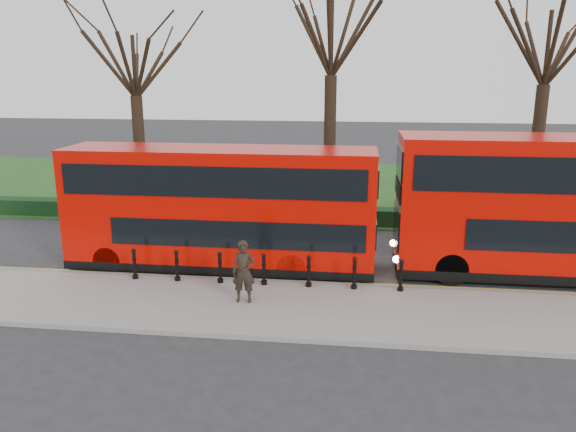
# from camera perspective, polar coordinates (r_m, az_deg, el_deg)

# --- Properties ---
(ground) EXTENTS (120.00, 120.00, 0.00)m
(ground) POSITION_cam_1_polar(r_m,az_deg,el_deg) (19.88, -3.20, -5.85)
(ground) COLOR #28282B
(ground) RESTS_ON ground
(pavement) EXTENTS (60.00, 4.00, 0.15)m
(pavement) POSITION_cam_1_polar(r_m,az_deg,el_deg) (17.13, -4.98, -9.11)
(pavement) COLOR gray
(pavement) RESTS_ON ground
(kerb) EXTENTS (60.00, 0.25, 0.16)m
(kerb) POSITION_cam_1_polar(r_m,az_deg,el_deg) (18.94, -3.73, -6.69)
(kerb) COLOR slate
(kerb) RESTS_ON ground
(grass_verge) EXTENTS (60.00, 18.00, 0.06)m
(grass_verge) POSITION_cam_1_polar(r_m,az_deg,el_deg) (34.20, 1.21, 2.98)
(grass_verge) COLOR #1B4818
(grass_verge) RESTS_ON ground
(hedge) EXTENTS (60.00, 0.90, 0.80)m
(hedge) POSITION_cam_1_polar(r_m,az_deg,el_deg) (26.18, -0.60, 0.15)
(hedge) COLOR black
(hedge) RESTS_ON ground
(yellow_line_outer) EXTENTS (60.00, 0.10, 0.01)m
(yellow_line_outer) POSITION_cam_1_polar(r_m,az_deg,el_deg) (19.24, -3.56, -6.56)
(yellow_line_outer) COLOR yellow
(yellow_line_outer) RESTS_ON ground
(yellow_line_inner) EXTENTS (60.00, 0.10, 0.01)m
(yellow_line_inner) POSITION_cam_1_polar(r_m,az_deg,el_deg) (19.42, -3.46, -6.35)
(yellow_line_inner) COLOR yellow
(yellow_line_inner) RESTS_ON ground
(tree_left) EXTENTS (6.58, 6.58, 10.28)m
(tree_left) POSITION_cam_1_polar(r_m,az_deg,el_deg) (30.51, -15.41, 15.11)
(tree_left) COLOR black
(tree_left) RESTS_ON ground
(tree_mid) EXTENTS (7.78, 7.78, 12.16)m
(tree_mid) POSITION_cam_1_polar(r_m,az_deg,el_deg) (28.41, 4.47, 18.43)
(tree_mid) COLOR black
(tree_mid) RESTS_ON ground
(tree_right) EXTENTS (7.29, 7.29, 11.40)m
(tree_right) POSITION_cam_1_polar(r_m,az_deg,el_deg) (29.63, 24.96, 15.93)
(tree_right) COLOR black
(tree_right) RESTS_ON ground
(bollard_row) EXTENTS (8.92, 0.15, 1.00)m
(bollard_row) POSITION_cam_1_polar(r_m,az_deg,el_deg) (18.33, -2.46, -5.49)
(bollard_row) COLOR black
(bollard_row) RESTS_ON pavement
(bus_lead) EXTENTS (10.88, 2.50, 4.33)m
(bus_lead) POSITION_cam_1_polar(r_m,az_deg,el_deg) (19.97, -6.88, 0.70)
(bus_lead) COLOR #C10800
(bus_lead) RESTS_ON ground
(pedestrian) EXTENTS (0.72, 0.50, 1.91)m
(pedestrian) POSITION_cam_1_polar(r_m,az_deg,el_deg) (16.90, -4.52, -5.66)
(pedestrian) COLOR black
(pedestrian) RESTS_ON pavement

